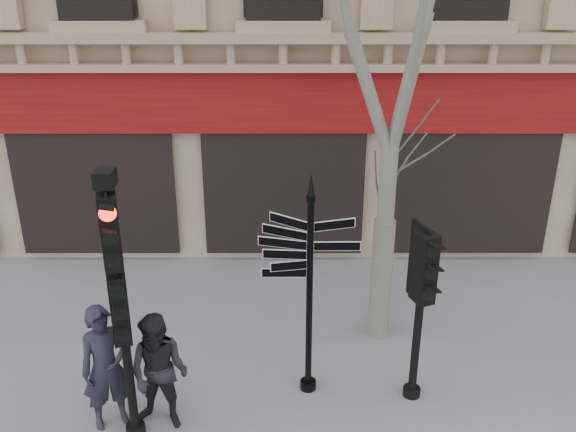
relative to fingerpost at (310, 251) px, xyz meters
name	(u,v)px	position (x,y,z in m)	size (l,w,h in m)	color
ground	(282,409)	(-0.41, -0.49, -2.45)	(80.00, 80.00, 0.00)	slate
fingerpost	(310,251)	(0.00, 0.00, 0.00)	(1.76, 1.76, 3.65)	black
traffic_signal_main	(117,279)	(-2.53, -1.00, 0.11)	(0.52, 0.43, 4.06)	black
traffic_signal_secondary	(422,285)	(1.62, -0.17, -0.47)	(0.57, 0.49, 2.84)	black
pedestrian_a	(106,367)	(-2.92, -0.77, -1.46)	(0.72, 0.47, 1.97)	#23222E
pedestrian_b	(159,373)	(-2.16, -0.81, -1.52)	(0.90, 0.70, 1.85)	black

